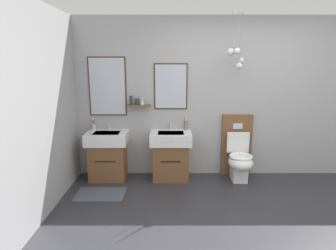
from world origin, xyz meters
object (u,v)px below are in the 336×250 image
at_px(soap_dispenser, 187,125).
at_px(toilet, 239,156).
at_px(vanity_sink_left, 109,154).
at_px(toothbrush_cup, 95,126).
at_px(vanity_sink_right, 172,154).

bearing_deg(soap_dispenser, toilet, -11.80).
bearing_deg(toilet, vanity_sink_left, -179.98).
height_order(toilet, toothbrush_cup, toilet).
bearing_deg(toothbrush_cup, soap_dispenser, 0.40).
xyz_separation_m(vanity_sink_right, toilet, (1.06, 0.00, -0.02)).
bearing_deg(soap_dispenser, vanity_sink_right, -145.12).
bearing_deg(toilet, vanity_sink_right, -179.96).
relative_size(toilet, soap_dispenser, 5.40).
bearing_deg(vanity_sink_left, soap_dispenser, 7.92).
bearing_deg(vanity_sink_right, soap_dispenser, 34.88).
bearing_deg(toothbrush_cup, toilet, -4.02).
relative_size(toothbrush_cup, soap_dispenser, 1.11).
relative_size(vanity_sink_right, toilet, 0.75).
height_order(vanity_sink_left, soap_dispenser, soap_dispenser).
bearing_deg(toilet, toothbrush_cup, 175.98).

